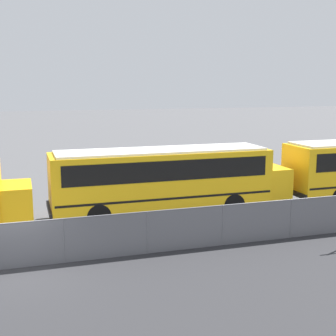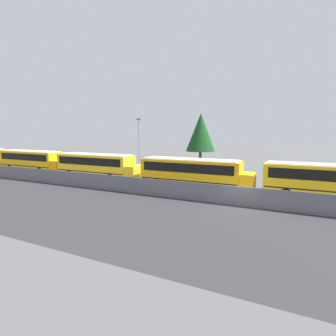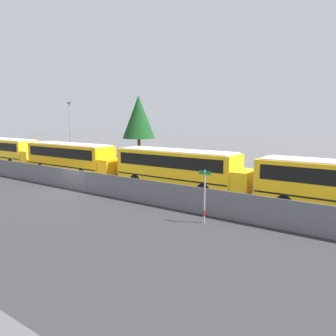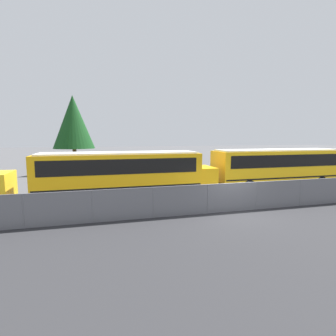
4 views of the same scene
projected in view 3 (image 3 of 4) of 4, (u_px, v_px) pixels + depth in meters
name	position (u px, v px, depth m)	size (l,w,h in m)	color
ground_plane	(74.00, 190.00, 26.08)	(200.00, 200.00, 0.00)	#4C4C4F
fence	(74.00, 179.00, 25.95)	(111.21, 0.07, 1.62)	#9EA0A5
school_bus_2	(7.00, 149.00, 40.04)	(11.68, 2.57, 3.18)	yellow
school_bus_3	(71.00, 156.00, 32.35)	(11.68, 2.57, 3.18)	#EDA80F
school_bus_4	(178.00, 166.00, 25.77)	(11.68, 2.57, 3.18)	yellow
street_sign	(205.00, 195.00, 17.53)	(0.70, 0.09, 2.92)	#B7B7BC
light_pole	(70.00, 128.00, 46.69)	(0.60, 0.24, 7.90)	gray
tree_1	(139.00, 117.00, 46.39)	(4.65, 4.65, 8.85)	#51381E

